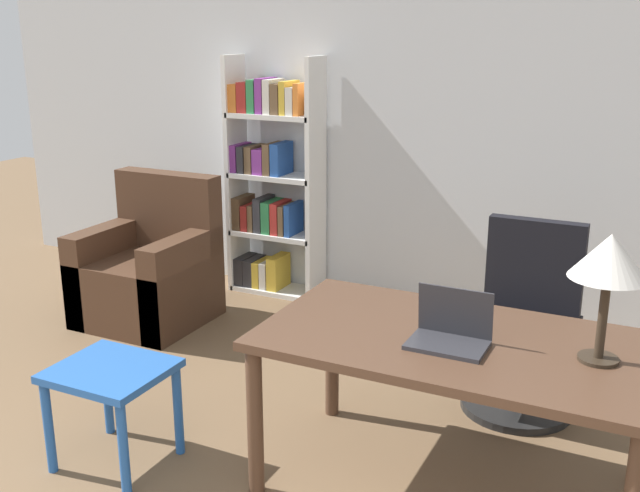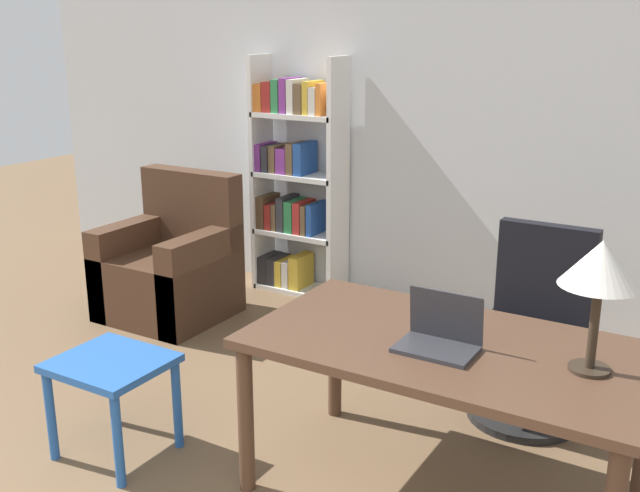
# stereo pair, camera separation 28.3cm
# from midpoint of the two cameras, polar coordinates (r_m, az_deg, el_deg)

# --- Properties ---
(wall_back) EXTENTS (8.00, 0.06, 2.70)m
(wall_back) POSITION_cam_midpoint_polar(r_m,az_deg,el_deg) (5.10, 14.74, 8.92)
(wall_back) COLOR silver
(wall_back) RESTS_ON ground_plane
(desk) EXTENTS (1.62, 0.89, 0.72)m
(desk) POSITION_cam_midpoint_polar(r_m,az_deg,el_deg) (3.19, 12.14, -8.66)
(desk) COLOR #4C3323
(desk) RESTS_ON ground_plane
(laptop) EXTENTS (0.31, 0.22, 0.23)m
(laptop) POSITION_cam_midpoint_polar(r_m,az_deg,el_deg) (3.07, 11.74, -6.83)
(laptop) COLOR #2D2D33
(laptop) RESTS_ON desk
(table_lamp) EXTENTS (0.29, 0.29, 0.51)m
(table_lamp) POSITION_cam_midpoint_polar(r_m,az_deg,el_deg) (2.93, 23.22, -1.55)
(table_lamp) COLOR #2D2319
(table_lamp) RESTS_ON desk
(office_chair) EXTENTS (0.59, 0.59, 0.99)m
(office_chair) POSITION_cam_midpoint_polar(r_m,az_deg,el_deg) (4.08, 17.89, -6.47)
(office_chair) COLOR black
(office_chair) RESTS_ON ground_plane
(side_table_blue) EXTENTS (0.50, 0.46, 0.49)m
(side_table_blue) POSITION_cam_midpoint_polar(r_m,az_deg,el_deg) (3.63, -13.41, -9.74)
(side_table_blue) COLOR #2356A3
(side_table_blue) RESTS_ON ground_plane
(armchair) EXTENTS (0.79, 0.75, 0.99)m
(armchair) POSITION_cam_midpoint_polar(r_m,az_deg,el_deg) (5.31, -9.81, -1.84)
(armchair) COLOR #472D1E
(armchair) RESTS_ON ground_plane
(bookshelf) EXTENTS (0.71, 0.28, 1.77)m
(bookshelf) POSITION_cam_midpoint_polar(r_m,az_deg,el_deg) (5.60, -0.57, 4.78)
(bookshelf) COLOR white
(bookshelf) RESTS_ON ground_plane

